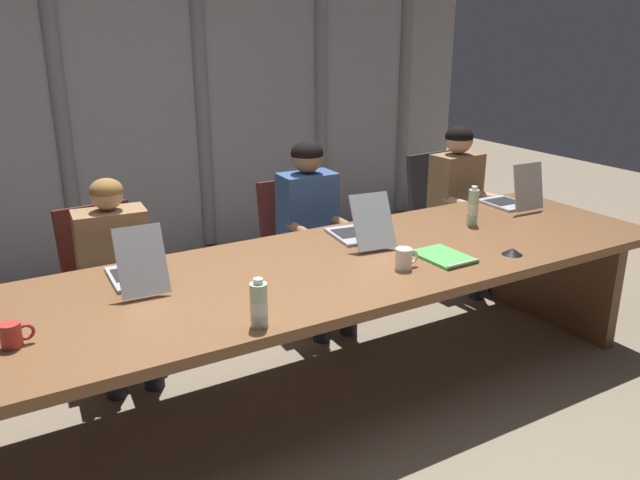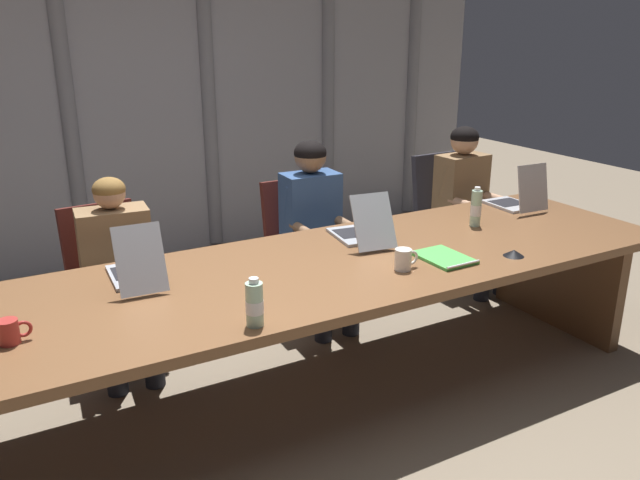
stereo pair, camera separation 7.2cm
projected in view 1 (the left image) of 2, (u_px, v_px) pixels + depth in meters
ground_plane at (285, 403)px, 3.38m from camera, size 13.31×13.31×0.00m
conference_table at (283, 298)px, 3.18m from camera, size 4.49×1.13×0.73m
curtain_backdrop at (127, 71)px, 5.04m from camera, size 6.65×0.17×3.09m
laptop_left_mid at (136, 271)px, 3.01m from camera, size 0.24×0.47×0.31m
laptop_center at (359, 231)px, 3.61m from camera, size 0.29×0.49×0.30m
laptop_right_mid at (512, 198)px, 4.27m from camera, size 0.25×0.39×0.32m
office_chair_left_mid at (112, 305)px, 3.75m from camera, size 0.60×0.60×0.90m
office_chair_center at (301, 265)px, 4.36m from camera, size 0.60×0.60×0.90m
office_chair_right_mid at (443, 234)px, 4.96m from camera, size 0.60×0.60×0.96m
person_left_mid at (117, 267)px, 3.54m from camera, size 0.43×0.57×1.11m
person_center at (313, 222)px, 4.13m from camera, size 0.38×0.56×1.20m
person_right_mid at (463, 197)px, 4.75m from camera, size 0.40×0.56×1.19m
water_bottle_primary at (259, 305)px, 2.57m from camera, size 0.07×0.07×0.21m
water_bottle_secondary at (473, 207)px, 3.88m from camera, size 0.07×0.07×0.24m
coffee_mug_near at (404, 259)px, 3.19m from camera, size 0.13×0.08×0.11m
coffee_mug_far at (12, 335)px, 2.42m from camera, size 0.13×0.08×0.10m
conference_mic_left_side at (512, 251)px, 3.40m from camera, size 0.11×0.11×0.03m
spiral_notepad at (444, 257)px, 3.35m from camera, size 0.23×0.31×0.03m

